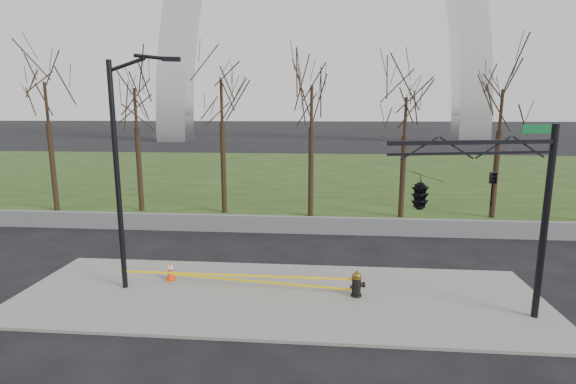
# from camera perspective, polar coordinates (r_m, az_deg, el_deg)

# --- Properties ---
(ground) EXTENTS (500.00, 500.00, 0.00)m
(ground) POSITION_cam_1_polar(r_m,az_deg,el_deg) (15.39, -1.37, -13.73)
(ground) COLOR black
(ground) RESTS_ON ground
(sidewalk) EXTENTS (18.00, 6.00, 0.10)m
(sidewalk) POSITION_cam_1_polar(r_m,az_deg,el_deg) (15.37, -1.37, -13.56)
(sidewalk) COLOR slate
(sidewalk) RESTS_ON ground
(grass_strip) EXTENTS (120.00, 40.00, 0.06)m
(grass_strip) POSITION_cam_1_polar(r_m,az_deg,el_deg) (44.40, 2.95, 2.50)
(grass_strip) COLOR #213613
(grass_strip) RESTS_ON ground
(guardrail) EXTENTS (60.00, 0.30, 0.90)m
(guardrail) POSITION_cam_1_polar(r_m,az_deg,el_deg) (22.76, 0.88, -4.35)
(guardrail) COLOR #59595B
(guardrail) RESTS_ON ground
(tree_row) EXTENTS (47.41, 4.00, 8.85)m
(tree_row) POSITION_cam_1_polar(r_m,az_deg,el_deg) (26.00, 3.11, 6.43)
(tree_row) COLOR black
(tree_row) RESTS_ON ground
(fire_hydrant) EXTENTS (0.57, 0.38, 0.91)m
(fire_hydrant) POSITION_cam_1_polar(r_m,az_deg,el_deg) (15.26, 9.07, -11.95)
(fire_hydrant) COLOR black
(fire_hydrant) RESTS_ON sidewalk
(traffic_cone) EXTENTS (0.46, 0.46, 0.71)m
(traffic_cone) POSITION_cam_1_polar(r_m,az_deg,el_deg) (17.03, -15.28, -9.99)
(traffic_cone) COLOR #E03E0B
(traffic_cone) RESTS_ON sidewalk
(street_light) EXTENTS (2.35, 0.76, 8.21)m
(street_light) POSITION_cam_1_polar(r_m,az_deg,el_deg) (15.82, -20.95, 3.94)
(street_light) COLOR black
(street_light) RESTS_ON ground
(traffic_signal_mast) EXTENTS (4.96, 2.54, 6.00)m
(traffic_signal_mast) POSITION_cam_1_polar(r_m,az_deg,el_deg) (12.87, 20.10, 0.12)
(traffic_signal_mast) COLOR black
(traffic_signal_mast) RESTS_ON ground
(caution_tape) EXTENTS (8.24, 0.86, 0.46)m
(caution_tape) POSITION_cam_1_polar(r_m,az_deg,el_deg) (15.63, -5.37, -11.27)
(caution_tape) COLOR yellow
(caution_tape) RESTS_ON ground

